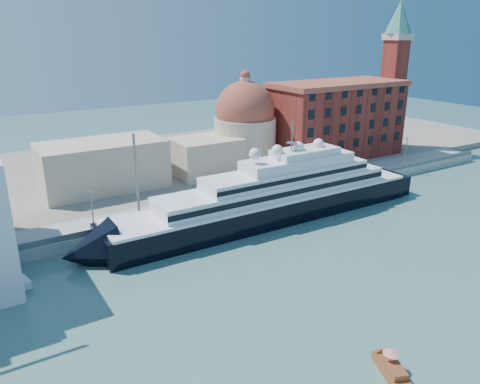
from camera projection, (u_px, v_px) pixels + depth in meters
ground at (315, 269)px, 82.46m from camera, size 400.00×400.00×0.00m
quay at (220, 205)px, 109.40m from camera, size 180.00×10.00×2.50m
land at (154, 165)px, 142.47m from camera, size 260.00×72.00×2.00m
quay_fence at (230, 203)px, 105.18m from camera, size 180.00×0.10×1.20m
superyacht at (260, 203)px, 101.44m from camera, size 84.36×11.69×25.21m
water_taxi at (392, 370)px, 56.69m from camera, size 4.68×7.04×3.18m
warehouse at (337, 119)px, 145.65m from camera, size 43.00×19.00×23.25m
campanile at (394, 67)px, 152.70m from camera, size 8.40×8.40×47.00m
church at (198, 142)px, 128.51m from camera, size 66.00×18.00×25.50m
lamp_posts at (172, 180)px, 98.92m from camera, size 120.80×2.40×18.00m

